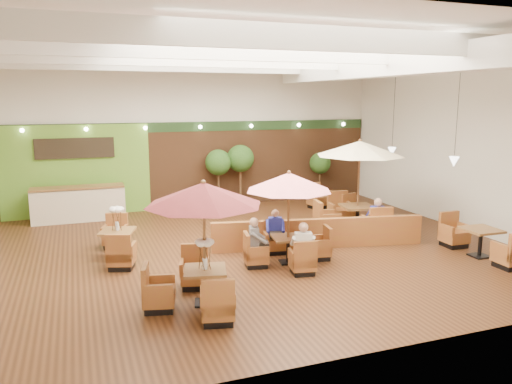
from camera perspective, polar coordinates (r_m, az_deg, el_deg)
name	(u,v)px	position (r m, az deg, el deg)	size (l,w,h in m)	color
room	(246,115)	(14.40, -1.18, 8.84)	(14.04, 14.00, 5.52)	#381E0F
service_counter	(79,204)	(17.85, -19.61, -1.28)	(3.00, 0.75, 1.18)	beige
booth_divider	(319,233)	(13.93, 7.18, -4.71)	(5.96, 0.18, 0.83)	brown
table_0	(201,216)	(9.80, -6.30, -2.78)	(2.46, 2.58, 2.54)	brown
table_1	(289,200)	(12.32, 3.75, -0.90)	(2.36, 2.36, 2.35)	brown
table_2	(357,166)	(15.45, 11.47, 2.90)	(2.79, 2.91, 2.88)	brown
table_3	(118,239)	(13.46, -15.51, -5.22)	(1.05, 2.62, 1.51)	brown
table_4	(480,243)	(14.33, 24.25, -5.35)	(0.88, 2.55, 0.96)	brown
table_5	(330,204)	(18.11, 8.41, -1.33)	(1.03, 2.63, 0.94)	brown
topiary_0	(218,165)	(18.54, -4.33, 3.12)	(0.96, 0.96, 2.24)	black
topiary_1	(240,161)	(18.78, -1.79, 3.57)	(1.02, 1.02, 2.38)	black
topiary_2	(320,165)	(20.11, 7.33, 3.07)	(0.85, 0.85, 1.97)	black
diner_0	(303,243)	(11.77, 5.38, -5.80)	(0.44, 0.39, 0.80)	silver
diner_1	(275,227)	(13.29, 2.21, -3.97)	(0.40, 0.36, 0.72)	#2830AD
diner_2	(256,237)	(12.21, 0.00, -5.18)	(0.37, 0.42, 0.78)	slate
diner_3	(377,215)	(14.84, 13.66, -2.58)	(0.44, 0.40, 0.81)	#2830AD
diner_4	(377,215)	(14.84, 13.66, -2.62)	(0.43, 0.39, 0.79)	silver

